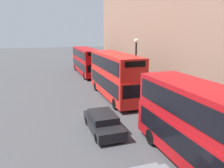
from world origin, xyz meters
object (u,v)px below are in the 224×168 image
at_px(bus_second_in_queue, 115,74).
at_px(pedestrian, 161,104).
at_px(bus_third_in_queue, 86,60).
at_px(bus_leading, 215,132).
at_px(car_hatchback, 103,122).

distance_m(bus_second_in_queue, pedestrian, 6.28).
bearing_deg(bus_third_in_queue, bus_leading, -90.00).
height_order(bus_second_in_queue, car_hatchback, bus_second_in_queue).
xyz_separation_m(bus_leading, bus_second_in_queue, (-0.00, 13.71, 0.21)).
xyz_separation_m(bus_leading, bus_third_in_queue, (-0.00, 27.70, -0.03)).
relative_size(bus_second_in_queue, bus_third_in_queue, 0.88).
bearing_deg(bus_second_in_queue, pedestrian, -68.38).
xyz_separation_m(bus_third_in_queue, car_hatchback, (-3.40, -21.28, -1.60)).
bearing_deg(car_hatchback, pedestrian, 16.71).
relative_size(bus_third_in_queue, pedestrian, 6.57).
relative_size(bus_leading, bus_third_in_queue, 0.92).
xyz_separation_m(bus_second_in_queue, bus_third_in_queue, (0.00, 13.99, -0.24)).
distance_m(bus_leading, pedestrian, 8.54).
bearing_deg(bus_leading, bus_third_in_queue, 90.00).
height_order(bus_third_in_queue, pedestrian, bus_third_in_queue).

